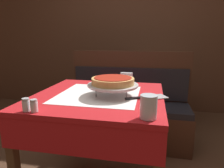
# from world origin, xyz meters

# --- Properties ---
(dining_table_front) EXTENTS (0.88, 0.88, 0.77)m
(dining_table_front) POSITION_xyz_m (0.00, 0.00, 0.65)
(dining_table_front) COLOR red
(dining_table_front) RESTS_ON ground_plane
(dining_table_rear) EXTENTS (0.64, 0.64, 0.77)m
(dining_table_rear) POSITION_xyz_m (0.34, 1.51, 0.65)
(dining_table_rear) COLOR beige
(dining_table_rear) RESTS_ON ground_plane
(booth_bench) EXTENTS (1.33, 0.44, 1.01)m
(booth_bench) POSITION_xyz_m (0.11, 0.79, 0.31)
(booth_bench) COLOR #3D2316
(booth_bench) RESTS_ON ground_plane
(back_wall_panel) EXTENTS (6.00, 0.04, 2.40)m
(back_wall_panel) POSITION_xyz_m (0.00, 1.96, 1.20)
(back_wall_panel) COLOR #4C2D1E
(back_wall_panel) RESTS_ON ground_plane
(pizza_pan_stand) EXTENTS (0.34, 0.34, 0.08)m
(pizza_pan_stand) POSITION_xyz_m (0.10, -0.01, 0.83)
(pizza_pan_stand) COLOR #ADADB2
(pizza_pan_stand) RESTS_ON dining_table_front
(deep_dish_pizza) EXTENTS (0.29, 0.29, 0.05)m
(deep_dish_pizza) POSITION_xyz_m (0.10, -0.01, 0.87)
(deep_dish_pizza) COLOR tan
(deep_dish_pizza) RESTS_ON pizza_pan_stand
(pizza_server) EXTENTS (0.28, 0.19, 0.01)m
(pizza_server) POSITION_xyz_m (0.34, -0.02, 0.77)
(pizza_server) COLOR #BCBCC1
(pizza_server) RESTS_ON dining_table_front
(water_glass_near) EXTENTS (0.08, 0.08, 0.11)m
(water_glass_near) POSITION_xyz_m (0.35, -0.37, 0.82)
(water_glass_near) COLOR silver
(water_glass_near) RESTS_ON dining_table_front
(salt_shaker) EXTENTS (0.04, 0.04, 0.07)m
(salt_shaker) POSITION_xyz_m (-0.29, -0.40, 0.80)
(salt_shaker) COLOR silver
(salt_shaker) RESTS_ON dining_table_front
(pepper_shaker) EXTENTS (0.04, 0.04, 0.07)m
(pepper_shaker) POSITION_xyz_m (-0.24, -0.40, 0.80)
(pepper_shaker) COLOR silver
(pepper_shaker) RESTS_ON dining_table_front
(napkin_holder) EXTENTS (0.10, 0.05, 0.09)m
(napkin_holder) POSITION_xyz_m (0.14, 0.39, 0.81)
(napkin_holder) COLOR #B2B2B7
(napkin_holder) RESTS_ON dining_table_front
(condiment_caddy) EXTENTS (0.14, 0.14, 0.14)m
(condiment_caddy) POSITION_xyz_m (0.32, 1.50, 0.80)
(condiment_caddy) COLOR black
(condiment_caddy) RESTS_ON dining_table_rear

